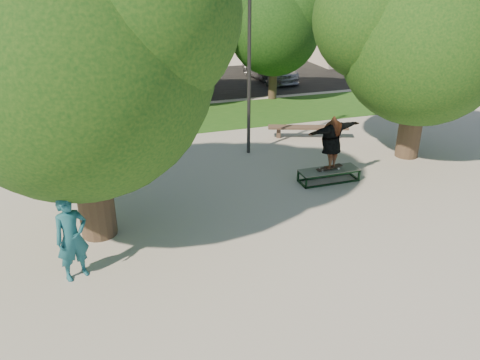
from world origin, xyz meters
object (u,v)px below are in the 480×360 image
object	(u,v)px
bench	(308,128)
car_silver_b	(269,68)
car_silver_a	(48,89)
car_grey	(172,70)
tree_left	(68,45)
lamppost	(249,60)
bystander	(72,238)
grind_box	(329,175)
tree_right	(422,31)
car_dark	(66,87)

from	to	relation	value
bench	car_silver_b	distance (m)	10.10
car_silver_a	car_grey	world-z (taller)	car_grey
tree_left	car_silver_b	world-z (taller)	tree_left
lamppost	bench	xyz separation A→B (m)	(2.61, 0.72, -2.77)
car_silver_a	bystander	bearing A→B (deg)	-94.32
bench	car_silver_b	xyz separation A→B (m)	(2.31, 9.82, 0.29)
grind_box	tree_right	bearing A→B (deg)	17.75
tree_left	car_silver_a	distance (m)	13.45
tree_left	lamppost	bearing A→B (deg)	36.42
tree_right	bench	distance (m)	5.10
grind_box	bench	xyz separation A→B (m)	(1.11, 3.73, 0.19)
lamppost	tree_right	bearing A→B (deg)	-21.28
tree_right	car_grey	world-z (taller)	tree_right
bystander	car_silver_b	size ratio (longest dim) A/B	0.40
grind_box	car_silver_b	xyz separation A→B (m)	(3.42, 13.55, 0.48)
bench	lamppost	bearing A→B (deg)	-144.50
bystander	grind_box	bearing A→B (deg)	-2.95
tree_left	bench	size ratio (longest dim) A/B	2.42
lamppost	car_silver_b	bearing A→B (deg)	64.99
car_silver_b	car_grey	bearing A→B (deg)	170.57
lamppost	car_dark	distance (m)	11.26
tree_right	bench	size ratio (longest dim) A/B	2.21
bystander	tree_left	bearing A→B (deg)	52.87
bystander	tree_right	bearing A→B (deg)	-3.63
car_dark	bench	bearing A→B (deg)	-46.73
grind_box	car_silver_b	world-z (taller)	car_silver_b
lamppost	bench	size ratio (longest dim) A/B	2.08
grind_box	tree_left	bearing A→B (deg)	-172.48
bystander	car_silver_a	world-z (taller)	bystander
car_silver_b	car_dark	bearing A→B (deg)	-176.96
grind_box	car_silver_a	distance (m)	14.54
bench	car_dark	distance (m)	12.09
car_silver_a	car_dark	size ratio (longest dim) A/B	1.00
tree_right	bystander	xyz separation A→B (m)	(-10.65, -3.71, -3.17)
lamppost	car_silver_b	size ratio (longest dim) A/B	1.32
tree_right	car_dark	bearing A→B (deg)	134.48
lamppost	bystander	world-z (taller)	lamppost
lamppost	car_grey	distance (m)	11.34
grind_box	car_grey	xyz separation A→B (m)	(-2.06, 14.08, 0.56)
lamppost	car_silver_b	xyz separation A→B (m)	(4.92, 10.55, -2.48)
tree_left	tree_right	distance (m)	10.41
tree_right	car_grey	distance (m)	14.48
car_silver_a	car_silver_b	distance (m)	11.81
grind_box	bystander	xyz separation A→B (m)	(-7.23, -2.61, 0.74)
car_dark	car_grey	world-z (taller)	car_grey
tree_left	car_silver_b	distance (m)	18.09
car_dark	tree_right	bearing A→B (deg)	-47.68
car_silver_b	tree_left	bearing A→B (deg)	-129.22
bystander	car_silver_b	xyz separation A→B (m)	(10.65, 16.17, -0.26)
bystander	car_silver_b	distance (m)	19.36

